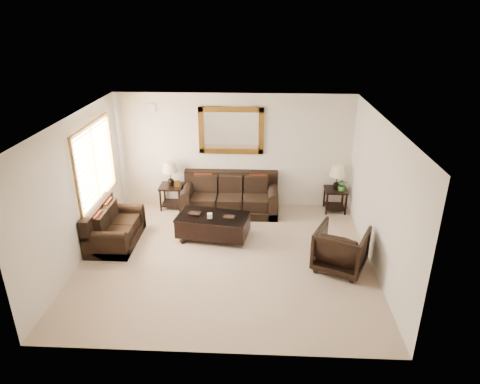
# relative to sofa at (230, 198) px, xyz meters

# --- Properties ---
(room) EXTENTS (5.51, 5.01, 2.71)m
(room) POSITION_rel_sofa_xyz_m (0.06, -2.06, 1.02)
(room) COLOR gray
(room) RESTS_ON ground
(window) EXTENTS (0.07, 1.96, 1.66)m
(window) POSITION_rel_sofa_xyz_m (-2.64, -1.16, 1.22)
(window) COLOR white
(window) RESTS_ON room
(mirror) EXTENTS (1.50, 0.06, 1.10)m
(mirror) POSITION_rel_sofa_xyz_m (0.00, 0.40, 1.52)
(mirror) COLOR #4D320F
(mirror) RESTS_ON room
(air_vent) EXTENTS (0.25, 0.02, 0.18)m
(air_vent) POSITION_rel_sofa_xyz_m (-1.84, 0.42, 2.02)
(air_vent) COLOR #999999
(air_vent) RESTS_ON room
(sofa) EXTENTS (2.21, 0.96, 0.91)m
(sofa) POSITION_rel_sofa_xyz_m (0.00, 0.00, 0.00)
(sofa) COLOR black
(sofa) RESTS_ON room
(loveseat) EXTENTS (0.86, 1.45, 0.82)m
(loveseat) POSITION_rel_sofa_xyz_m (-2.29, -1.60, -0.03)
(loveseat) COLOR black
(loveseat) RESTS_ON room
(end_table_left) EXTENTS (0.53, 0.53, 1.16)m
(end_table_left) POSITION_rel_sofa_xyz_m (-1.42, 0.13, 0.43)
(end_table_left) COLOR black
(end_table_left) RESTS_ON room
(end_table_right) EXTENTS (0.51, 0.51, 1.13)m
(end_table_right) POSITION_rel_sofa_xyz_m (2.46, 0.14, 0.41)
(end_table_right) COLOR black
(end_table_right) RESTS_ON room
(coffee_table) EXTENTS (1.57, 1.02, 0.62)m
(coffee_table) POSITION_rel_sofa_xyz_m (-0.27, -1.28, -0.02)
(coffee_table) COLOR black
(coffee_table) RESTS_ON room
(armchair) EXTENTS (1.13, 1.10, 0.89)m
(armchair) POSITION_rel_sofa_xyz_m (2.18, -2.32, 0.12)
(armchair) COLOR black
(armchair) RESTS_ON floor
(potted_plant) EXTENTS (0.34, 0.36, 0.23)m
(potted_plant) POSITION_rel_sofa_xyz_m (2.57, 0.05, 0.34)
(potted_plant) COLOR #265D20
(potted_plant) RESTS_ON end_table_right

